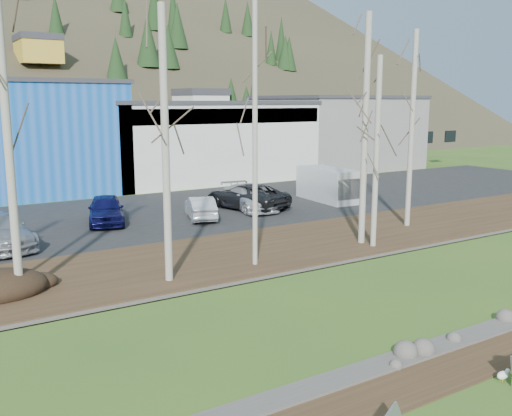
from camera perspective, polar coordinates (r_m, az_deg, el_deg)
dirt_strip at (r=15.32m, az=16.38°, el=-15.99°), size 80.00×1.80×0.03m
near_bank_rocks at (r=15.93m, az=13.61°, el=-14.84°), size 80.00×0.80×0.50m
river at (r=18.75m, az=4.49°, el=-10.56°), size 80.00×8.00×0.90m
far_bank_rocks at (r=21.98m, az=-1.94°, el=-7.30°), size 80.00×0.80×0.46m
far_bank at (r=24.66m, az=-5.69°, el=-5.17°), size 80.00×7.00×0.15m
parking_lot at (r=34.14m, az=-13.58°, el=-0.98°), size 80.00×14.00×0.14m
building_white at (r=51.11m, az=-5.98°, el=6.82°), size 18.36×12.24×6.80m
building_grey at (r=59.90m, az=7.99°, el=7.56°), size 14.28×12.24×7.30m
seagull at (r=15.76m, az=23.48°, el=-15.05°), size 0.43×0.20×0.31m
birch_2 at (r=20.60m, az=-23.49°, el=5.25°), size 0.29×0.29×10.00m
birch_3 at (r=20.91m, az=-9.04°, el=6.03°), size 0.28×0.28×9.97m
birch_4 at (r=22.76m, az=-0.10°, el=7.11°), size 0.21×0.21×10.44m
birch_5 at (r=26.87m, az=10.85°, el=7.57°), size 0.30×0.30×10.54m
birch_6 at (r=26.41m, az=11.96°, el=5.39°), size 0.25×0.25×8.62m
birch_7 at (r=31.28m, az=15.30°, el=7.51°), size 0.27×0.27×10.23m
car_4 at (r=32.33m, az=-14.76°, el=-0.14°), size 3.08×4.91×1.56m
car_5 at (r=32.62m, az=-5.57°, el=0.02°), size 2.52×4.16×1.30m
car_6 at (r=35.56m, az=-0.96°, el=1.20°), size 4.07×6.21×1.59m
car_7 at (r=35.35m, az=-0.68°, el=1.08°), size 2.74×5.42×1.51m
van_white at (r=38.70m, az=7.42°, el=2.31°), size 2.46×5.10×2.16m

